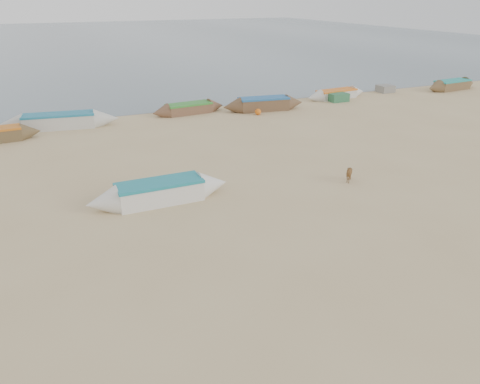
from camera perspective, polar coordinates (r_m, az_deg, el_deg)
name	(u,v)px	position (r m, az deg, el deg)	size (l,w,h in m)	color
ground	(291,266)	(15.16, 6.28, -8.93)	(140.00, 140.00, 0.00)	tan
sea	(62,41)	(93.56, -20.91, 16.80)	(160.00, 160.00, 0.00)	slate
calf_front	(349,174)	(21.88, 13.14, 2.17)	(0.66, 0.74, 0.82)	brown
near_canoe	(160,192)	(19.54, -9.74, 0.03)	(5.96, 1.25, 0.91)	silver
waterline_canoes	(127,117)	(32.31, -13.58, 8.93)	(61.42, 3.64, 0.96)	brown
beach_clutter	(211,111)	(33.74, -3.60, 9.87)	(43.89, 4.93, 0.64)	#316E34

